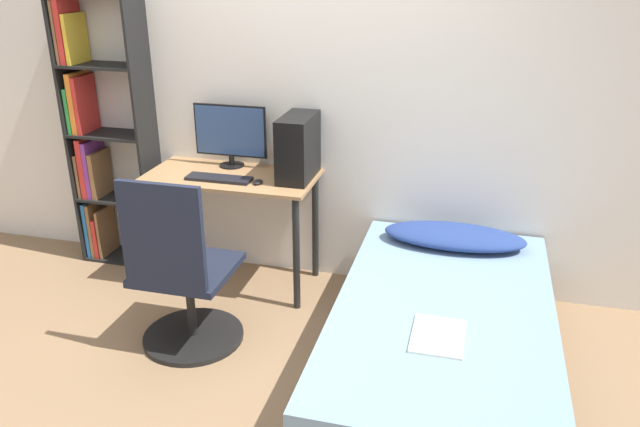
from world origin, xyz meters
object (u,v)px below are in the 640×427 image
object	(u,v)px
office_chair	(183,285)
bed	(441,343)
bookshelf	(99,139)
keyboard	(219,178)
monitor	(230,133)
pc_tower	(298,147)

from	to	relation	value
office_chair	bed	world-z (taller)	office_chair
bookshelf	bed	world-z (taller)	bookshelf
bookshelf	bed	size ratio (longest dim) A/B	0.94
keyboard	monitor	bearing A→B (deg)	95.67
bookshelf	pc_tower	xyz separation A→B (m)	(1.47, -0.08, 0.08)
office_chair	keyboard	xyz separation A→B (m)	(-0.05, 0.67, 0.39)
bookshelf	monitor	size ratio (longest dim) A/B	3.79
bed	office_chair	bearing A→B (deg)	-177.60
bookshelf	bed	bearing A→B (deg)	-19.28
keyboard	office_chair	bearing A→B (deg)	-85.96
keyboard	pc_tower	size ratio (longest dim) A/B	1.04
pc_tower	office_chair	bearing A→B (deg)	-116.73
bed	keyboard	bearing A→B (deg)	157.32
monitor	pc_tower	size ratio (longest dim) A/B	1.24
keyboard	pc_tower	distance (m)	0.53
bed	pc_tower	distance (m)	1.47
office_chair	monitor	world-z (taller)	monitor
bed	pc_tower	world-z (taller)	pc_tower
office_chair	keyboard	size ratio (longest dim) A/B	2.51
pc_tower	keyboard	bearing A→B (deg)	-160.40
office_chair	monitor	distance (m)	1.13
monitor	pc_tower	distance (m)	0.51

